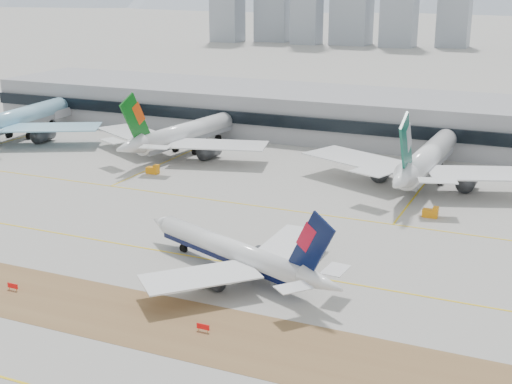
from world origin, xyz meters
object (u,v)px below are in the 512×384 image
at_px(widebody_cathay, 426,161).
at_px(terminal, 362,116).
at_px(widebody_eva, 183,135).
at_px(taxiing_airliner, 237,254).
at_px(widebody_korean, 16,120).

bearing_deg(widebody_cathay, terminal, 34.36).
bearing_deg(widebody_eva, terminal, -37.67).
distance_m(widebody_eva, terminal, 63.77).
relative_size(taxiing_airliner, widebody_eva, 0.77).
bearing_deg(widebody_korean, taxiing_airliner, -127.48).
height_order(taxiing_airliner, widebody_cathay, widebody_cathay).
bearing_deg(terminal, taxiing_airliner, -84.95).
bearing_deg(widebody_cathay, taxiing_airliner, 166.90).
distance_m(taxiing_airliner, widebody_eva, 96.91).
height_order(taxiing_airliner, widebody_korean, widebody_korean).
xyz_separation_m(taxiing_airliner, widebody_cathay, (20.13, 75.44, 2.22)).
relative_size(widebody_cathay, terminal, 0.24).
xyz_separation_m(widebody_korean, widebody_eva, (62.68, 4.46, -0.46)).
distance_m(widebody_cathay, terminal, 57.88).
xyz_separation_m(widebody_eva, terminal, (45.00, 45.15, 1.47)).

